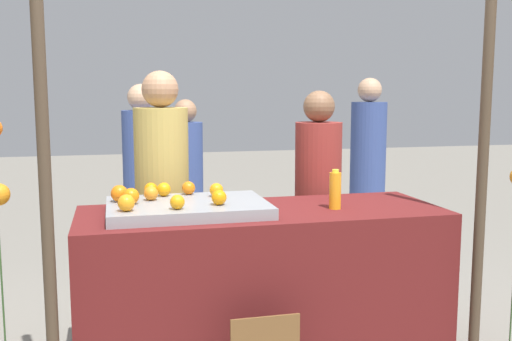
% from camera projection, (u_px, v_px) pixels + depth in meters
% --- Properties ---
extents(stall_counter, '(2.01, 0.74, 0.91)m').
position_uv_depth(stall_counter, '(262.00, 289.00, 3.28)').
color(stall_counter, '#5B1919').
rests_on(stall_counter, ground_plane).
extents(orange_tray, '(0.85, 0.58, 0.06)m').
position_uv_depth(orange_tray, '(188.00, 208.00, 3.13)').
color(orange_tray, gray).
rests_on(orange_tray, stall_counter).
extents(orange_0, '(0.07, 0.07, 0.07)m').
position_uv_depth(orange_0, '(177.00, 202.00, 2.93)').
color(orange_0, orange).
rests_on(orange_0, orange_tray).
extents(orange_1, '(0.08, 0.08, 0.08)m').
position_uv_depth(orange_1, '(189.00, 188.00, 3.35)').
color(orange_1, orange).
rests_on(orange_1, orange_tray).
extents(orange_2, '(0.08, 0.08, 0.08)m').
position_uv_depth(orange_2, '(126.00, 203.00, 2.88)').
color(orange_2, orange).
rests_on(orange_2, orange_tray).
extents(orange_3, '(0.08, 0.08, 0.08)m').
position_uv_depth(orange_3, '(216.00, 190.00, 3.28)').
color(orange_3, orange).
rests_on(orange_3, orange_tray).
extents(orange_4, '(0.09, 0.09, 0.09)m').
position_uv_depth(orange_4, '(119.00, 193.00, 3.13)').
color(orange_4, orange).
rests_on(orange_4, orange_tray).
extents(orange_5, '(0.08, 0.08, 0.08)m').
position_uv_depth(orange_5, '(164.00, 189.00, 3.30)').
color(orange_5, orange).
rests_on(orange_5, orange_tray).
extents(orange_6, '(0.08, 0.08, 0.08)m').
position_uv_depth(orange_6, '(151.00, 189.00, 3.31)').
color(orange_6, orange).
rests_on(orange_6, orange_tray).
extents(orange_7, '(0.08, 0.08, 0.08)m').
position_uv_depth(orange_7, '(151.00, 193.00, 3.17)').
color(orange_7, orange).
rests_on(orange_7, orange_tray).
extents(orange_8, '(0.08, 0.08, 0.08)m').
position_uv_depth(orange_8, '(219.00, 197.00, 3.04)').
color(orange_8, orange).
rests_on(orange_8, orange_tray).
extents(orange_9, '(0.09, 0.09, 0.09)m').
position_uv_depth(orange_9, '(131.00, 196.00, 3.06)').
color(orange_9, orange).
rests_on(orange_9, orange_tray).
extents(juice_bottle, '(0.07, 0.07, 0.22)m').
position_uv_depth(juice_bottle, '(335.00, 190.00, 3.24)').
color(juice_bottle, orange).
rests_on(juice_bottle, stall_counter).
extents(vendor_left, '(0.34, 0.34, 1.69)m').
position_uv_depth(vendor_left, '(163.00, 214.00, 3.70)').
color(vendor_left, tan).
rests_on(vendor_left, ground_plane).
extents(vendor_right, '(0.31, 0.31, 1.57)m').
position_uv_depth(vendor_right, '(318.00, 214.00, 3.98)').
color(vendor_right, maroon).
rests_on(vendor_right, ground_plane).
extents(crowd_person_0, '(0.33, 0.33, 1.62)m').
position_uv_depth(crowd_person_0, '(143.00, 187.00, 4.95)').
color(crowd_person_0, '#384C8C').
rests_on(crowd_person_0, ground_plane).
extents(crowd_person_1, '(0.34, 0.34, 1.69)m').
position_uv_depth(crowd_person_1, '(368.00, 172.00, 5.62)').
color(crowd_person_1, '#384C8C').
rests_on(crowd_person_1, ground_plane).
extents(crowd_person_2, '(0.30, 0.30, 1.49)m').
position_uv_depth(crowd_person_2, '(187.00, 189.00, 5.22)').
color(crowd_person_2, '#384C8C').
rests_on(crowd_person_2, ground_plane).
extents(canopy_post_left, '(0.06, 0.06, 2.31)m').
position_uv_depth(canopy_post_left, '(45.00, 185.00, 2.54)').
color(canopy_post_left, '#473828').
rests_on(canopy_post_left, ground_plane).
extents(canopy_post_right, '(0.06, 0.06, 2.31)m').
position_uv_depth(canopy_post_right, '(482.00, 169.00, 3.05)').
color(canopy_post_right, '#473828').
rests_on(canopy_post_right, ground_plane).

